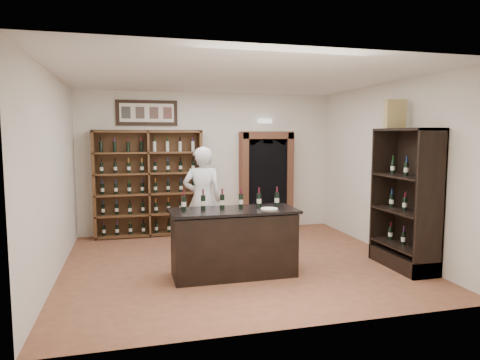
{
  "coord_description": "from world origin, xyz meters",
  "views": [
    {
      "loc": [
        -1.67,
        -6.66,
        2.1
      ],
      "look_at": [
        0.13,
        0.3,
        1.34
      ],
      "focal_mm": 32.0,
      "sensor_mm": 36.0,
      "label": 1
    }
  ],
  "objects_px": {
    "counter_bottle_0": "(184,203)",
    "wine_crate": "(395,114)",
    "tasting_counter": "(234,243)",
    "side_cabinet": "(406,220)",
    "shopkeeper": "(202,200)",
    "wine_shelf": "(149,183)"
  },
  "relations": [
    {
      "from": "counter_bottle_0",
      "to": "wine_crate",
      "type": "relative_size",
      "value": 0.65
    },
    {
      "from": "tasting_counter",
      "to": "counter_bottle_0",
      "type": "height_order",
      "value": "counter_bottle_0"
    },
    {
      "from": "side_cabinet",
      "to": "wine_crate",
      "type": "relative_size",
      "value": 4.8
    },
    {
      "from": "tasting_counter",
      "to": "side_cabinet",
      "type": "xyz_separation_m",
      "value": [
        2.72,
        -0.3,
        0.26
      ]
    },
    {
      "from": "side_cabinet",
      "to": "shopkeeper",
      "type": "bearing_deg",
      "value": 149.64
    },
    {
      "from": "tasting_counter",
      "to": "wine_shelf",
      "type": "bearing_deg",
      "value": 110.56
    },
    {
      "from": "tasting_counter",
      "to": "shopkeeper",
      "type": "distance_m",
      "value": 1.52
    },
    {
      "from": "wine_shelf",
      "to": "counter_bottle_0",
      "type": "distance_m",
      "value": 2.83
    },
    {
      "from": "side_cabinet",
      "to": "wine_crate",
      "type": "distance_m",
      "value": 1.71
    },
    {
      "from": "wine_shelf",
      "to": "tasting_counter",
      "type": "xyz_separation_m",
      "value": [
        1.1,
        -2.93,
        -0.61
      ]
    },
    {
      "from": "wine_shelf",
      "to": "wine_crate",
      "type": "xyz_separation_m",
      "value": [
        3.77,
        -2.92,
        1.33
      ]
    },
    {
      "from": "tasting_counter",
      "to": "wine_crate",
      "type": "bearing_deg",
      "value": 0.38
    },
    {
      "from": "shopkeeper",
      "to": "counter_bottle_0",
      "type": "bearing_deg",
      "value": 79.69
    },
    {
      "from": "side_cabinet",
      "to": "tasting_counter",
      "type": "bearing_deg",
      "value": 173.72
    },
    {
      "from": "shopkeeper",
      "to": "wine_crate",
      "type": "distance_m",
      "value": 3.55
    },
    {
      "from": "wine_shelf",
      "to": "counter_bottle_0",
      "type": "bearing_deg",
      "value": -82.28
    },
    {
      "from": "counter_bottle_0",
      "to": "wine_crate",
      "type": "xyz_separation_m",
      "value": [
        3.39,
        -0.11,
        1.32
      ]
    },
    {
      "from": "wine_crate",
      "to": "shopkeeper",
      "type": "bearing_deg",
      "value": 161.95
    },
    {
      "from": "counter_bottle_0",
      "to": "shopkeeper",
      "type": "distance_m",
      "value": 1.4
    },
    {
      "from": "counter_bottle_0",
      "to": "side_cabinet",
      "type": "relative_size",
      "value": 0.14
    },
    {
      "from": "counter_bottle_0",
      "to": "wine_crate",
      "type": "distance_m",
      "value": 3.64
    },
    {
      "from": "side_cabinet",
      "to": "wine_crate",
      "type": "bearing_deg",
      "value": 99.59
    }
  ]
}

